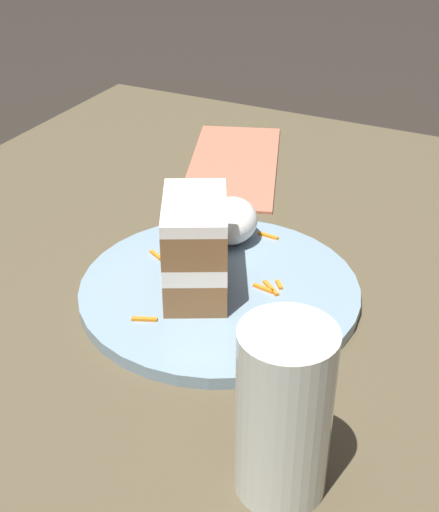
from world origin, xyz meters
The scene contains 9 objects.
ground_plane centered at (0.00, 0.00, 0.00)m, with size 6.00×6.00×0.00m, color black.
dining_table centered at (0.00, 0.00, 0.02)m, with size 0.95×1.03×0.03m, color #4C422D.
plate centered at (-0.05, 0.05, 0.04)m, with size 0.28×0.28×0.01m, color gray.
cake_slice centered at (-0.07, 0.07, 0.10)m, with size 0.12×0.10×0.10m.
cream_dollop centered at (0.03, 0.08, 0.07)m, with size 0.06×0.06×0.05m, color white.
orange_garnish centered at (-0.10, -0.04, 0.05)m, with size 0.07×0.07×0.00m, color orange.
carrot_shreds_scatter centered at (-0.03, 0.04, 0.05)m, with size 0.21×0.22×0.00m.
drinking_glass centered at (-0.25, -0.10, 0.09)m, with size 0.07×0.07×0.14m.
menu_card centered at (0.24, 0.17, 0.04)m, with size 0.12×0.28×0.00m, color #B2664C.
Camera 1 is at (-0.59, -0.21, 0.45)m, focal length 50.00 mm.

